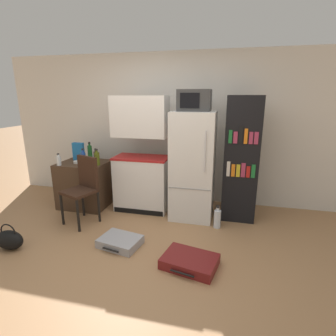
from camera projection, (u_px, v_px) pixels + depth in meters
name	position (u px, v px, depth m)	size (l,w,h in m)	color
ground_plane	(129.00, 258.00, 3.03)	(24.00, 24.00, 0.00)	#A3754C
wall_back	(180.00, 129.00, 4.53)	(6.40, 0.10, 2.52)	silver
side_table	(85.00, 184.00, 4.42)	(0.77, 0.64, 0.75)	#422D1E
kitchen_hutch	(142.00, 159.00, 4.16)	(0.86, 0.47, 1.82)	white
refrigerator	(193.00, 166.00, 3.91)	(0.63, 0.63, 1.61)	silver
microwave	(195.00, 100.00, 3.66)	(0.46, 0.36, 0.30)	#333333
bookshelf	(241.00, 160.00, 3.83)	(0.49, 0.41, 1.83)	black
bottle_clear_short	(59.00, 160.00, 4.12)	(0.07, 0.07, 0.19)	silver
bottle_olive_oil	(97.00, 158.00, 4.13)	(0.08, 0.08, 0.26)	#566619
bottle_wine_dark	(96.00, 157.00, 4.22)	(0.07, 0.07, 0.25)	black
bottle_blue_soda	(83.00, 159.00, 4.07)	(0.07, 0.07, 0.28)	#1E47A3
bottle_green_tall	(90.00, 152.00, 4.53)	(0.07, 0.07, 0.29)	#1E6028
bottle_amber_beer	(76.00, 155.00, 4.61)	(0.07, 0.07, 0.14)	brown
bowl	(78.00, 162.00, 4.27)	(0.13, 0.13, 0.04)	silver
cereal_box	(79.00, 152.00, 4.44)	(0.19, 0.07, 0.30)	#1E66A8
chair	(84.00, 184.00, 3.79)	(0.52, 0.52, 0.98)	black
suitcase_large_flat	(190.00, 261.00, 2.88)	(0.65, 0.52, 0.11)	maroon
suitcase_small_flat	(120.00, 242.00, 3.28)	(0.55, 0.45, 0.11)	#99999E
handbag	(9.00, 240.00, 3.19)	(0.36, 0.20, 0.33)	black
water_bottle_front	(217.00, 218.00, 3.71)	(0.10, 0.10, 0.33)	silver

